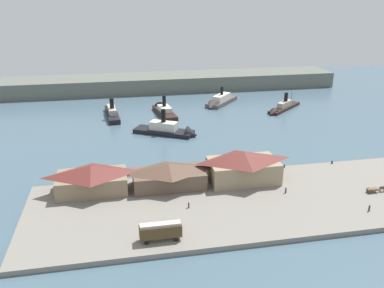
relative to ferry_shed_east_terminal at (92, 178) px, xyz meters
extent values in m
plane|color=#476070|center=(38.84, 9.68, -4.90)|extent=(320.00, 320.00, 0.00)
cube|color=gray|center=(38.84, -12.32, -4.30)|extent=(110.00, 36.00, 1.20)
cube|color=#666159|center=(38.84, 6.08, -4.40)|extent=(110.00, 0.80, 1.00)
cube|color=#847056|center=(0.00, 0.00, -1.29)|extent=(17.89, 10.30, 4.83)
pyramid|color=maroon|center=(0.00, 0.00, 2.36)|extent=(18.25, 10.82, 2.46)
cube|color=brown|center=(20.02, -1.02, -1.47)|extent=(19.01, 9.46, 4.47)
pyramid|color=brown|center=(20.02, -1.02, 1.83)|extent=(19.39, 9.93, 2.13)
cube|color=#998466|center=(40.61, -1.26, -0.74)|extent=(18.84, 10.76, 5.92)
pyramid|color=maroon|center=(40.61, -1.26, 3.55)|extent=(19.22, 11.30, 2.66)
cube|color=#4C381E|center=(14.78, -25.59, -1.48)|extent=(8.88, 2.33, 2.65)
cube|color=beige|center=(14.78, -25.59, 0.10)|extent=(8.53, 1.63, 0.50)
cylinder|color=black|center=(17.88, -24.43, -3.25)|extent=(0.90, 0.18, 0.90)
cylinder|color=black|center=(17.88, -26.76, -3.25)|extent=(0.90, 0.18, 0.90)
cylinder|color=black|center=(11.67, -24.43, -3.25)|extent=(0.90, 0.18, 0.90)
cylinder|color=black|center=(11.67, -26.76, -3.25)|extent=(0.90, 0.18, 0.90)
cube|color=brown|center=(71.60, -14.67, -2.85)|extent=(2.88, 1.21, 0.50)
cylinder|color=#4C3828|center=(70.73, -14.06, -3.10)|extent=(1.20, 0.10, 1.20)
cylinder|color=#4C3828|center=(70.73, -15.27, -3.10)|extent=(1.20, 0.10, 1.20)
ellipsoid|color=#473323|center=(74.44, -14.67, -2.60)|extent=(2.00, 0.70, 0.90)
cylinder|color=#473323|center=(75.04, -14.47, -3.20)|extent=(0.16, 0.16, 1.00)
cylinder|color=#473323|center=(73.84, -14.47, -3.20)|extent=(0.16, 0.16, 1.00)
cylinder|color=#473323|center=(73.84, -14.87, -3.20)|extent=(0.16, 0.16, 1.00)
cylinder|color=#4C3D33|center=(23.07, -13.30, -3.04)|extent=(0.39, 0.39, 1.33)
sphere|color=#CCA889|center=(23.07, -13.30, -2.25)|extent=(0.24, 0.24, 0.24)
cylinder|color=#33384C|center=(65.02, -23.13, -2.99)|extent=(0.42, 0.42, 1.42)
sphere|color=#CCA889|center=(65.02, -23.13, -2.15)|extent=(0.26, 0.26, 0.26)
cylinder|color=#33384C|center=(49.28, -10.54, -3.00)|extent=(0.41, 0.41, 1.40)
sphere|color=#CCA889|center=(49.28, -10.54, -2.18)|extent=(0.26, 0.26, 0.26)
cylinder|color=black|center=(70.92, 4.66, -3.25)|extent=(0.44, 0.44, 0.90)
cylinder|color=black|center=(55.46, 4.77, -3.25)|extent=(0.44, 0.44, 0.90)
cube|color=black|center=(5.58, 71.97, -3.90)|extent=(6.56, 24.05, 2.00)
cone|color=black|center=(4.57, 83.80, -3.90)|extent=(4.46, 4.61, 4.12)
cube|color=#B2A893|center=(5.58, 71.97, -1.72)|extent=(4.02, 12.37, 2.37)
cylinder|color=black|center=(5.74, 70.03, 1.65)|extent=(1.73, 1.73, 4.38)
cube|color=black|center=(24.51, 45.80, -4.12)|extent=(23.07, 17.16, 1.57)
cone|color=black|center=(34.35, 40.22, -4.12)|extent=(6.60, 7.41, 6.21)
cube|color=silver|center=(24.51, 45.80, -1.78)|extent=(10.87, 8.62, 3.11)
cylinder|color=black|center=(24.53, 45.79, 2.23)|extent=(1.78, 1.78, 4.90)
cube|color=#514C47|center=(57.51, 84.31, -3.93)|extent=(19.21, 20.73, 1.93)
cone|color=#514C47|center=(50.41, 76.12, -3.93)|extent=(7.06, 6.85, 5.96)
cube|color=silver|center=(57.51, 84.31, -1.68)|extent=(10.85, 11.62, 2.58)
cylinder|color=black|center=(57.53, 84.33, 1.51)|extent=(1.38, 1.38, 3.80)
cube|color=black|center=(83.15, 69.13, -4.23)|extent=(20.98, 19.16, 1.34)
cone|color=black|center=(74.19, 61.30, -4.23)|extent=(5.98, 5.97, 4.18)
cube|color=#B2A893|center=(83.15, 69.13, -2.38)|extent=(9.15, 8.49, 2.35)
cylinder|color=black|center=(83.87, 69.76, 0.75)|extent=(1.66, 1.66, 3.92)
cylinder|color=brown|center=(88.53, 73.83, -0.72)|extent=(0.24, 0.24, 5.68)
cube|color=black|center=(28.12, 70.61, -3.98)|extent=(8.72, 22.46, 1.85)
cone|color=black|center=(26.72, 81.45, -3.98)|extent=(5.82, 4.59, 5.36)
cube|color=silver|center=(28.12, 70.61, -2.05)|extent=(5.70, 9.04, 2.01)
cylinder|color=black|center=(28.07, 71.03, 1.35)|extent=(1.57, 1.57, 4.80)
cube|color=#60665B|center=(38.84, 119.68, -0.90)|extent=(180.00, 24.00, 8.00)
camera|label=1|loc=(7.40, -97.53, 44.99)|focal=37.59mm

